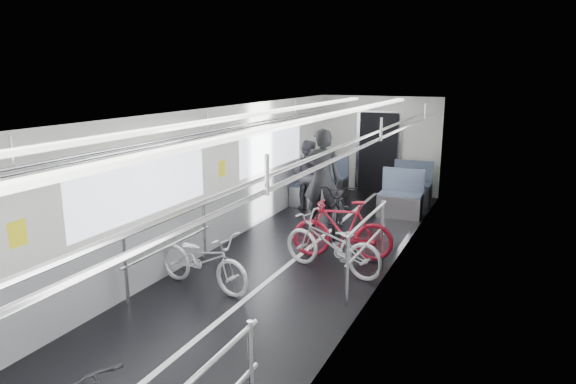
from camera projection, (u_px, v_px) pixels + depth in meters
name	position (u px, v px, depth m)	size (l,w,h in m)	color
car_shell	(295.00, 192.00, 8.08)	(3.02, 14.01, 2.41)	black
bike_left_far	(203.00, 260.00, 7.13)	(0.56, 1.59, 0.84)	#B8B7BC
bike_right_mid	(332.00, 244.00, 7.71)	(0.59, 1.70, 0.89)	silver
bike_right_far	(342.00, 230.00, 8.24)	(0.46, 1.64, 0.98)	maroon
bike_aisle	(339.00, 206.00, 9.69)	(0.66, 1.89, 0.99)	black
person_standing	(322.00, 179.00, 9.83)	(0.71, 0.46, 1.94)	black
person_seated	(307.00, 175.00, 11.27)	(0.74, 0.58, 1.53)	#323038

